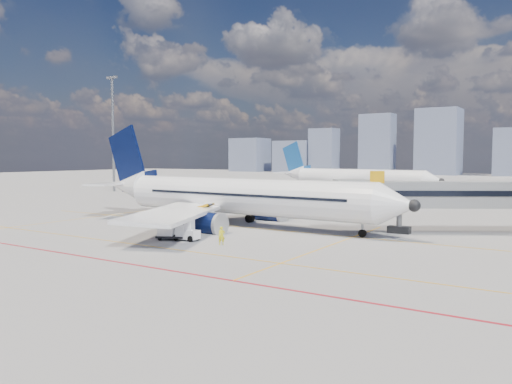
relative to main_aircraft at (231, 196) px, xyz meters
The scene contains 11 objects.
ground 9.55m from the main_aircraft, 83.62° to the right, with size 420.00×420.00×0.00m, color gray.
apron_markings 13.25m from the main_aircraft, 88.12° to the right, with size 90.00×35.12×0.01m.
jet_bridge 25.78m from the main_aircraft, 18.03° to the left, with size 23.55×15.78×6.30m.
floodlight_mast_nw 63.16m from the main_aircraft, 150.09° to the left, with size 3.20×0.61×25.45m.
distant_skyline 181.93m from the main_aircraft, 95.10° to the left, with size 246.73×15.95×28.59m.
main_aircraft is the anchor object (origin of this frame).
second_aircraft 53.13m from the main_aircraft, 96.89° to the left, with size 38.43×33.14×11.31m.
baggage_tug 11.50m from the main_aircraft, 76.18° to the right, with size 2.31×1.48×1.55m.
cargo_dolly 11.51m from the main_aircraft, 81.23° to the right, with size 3.80×2.86×1.91m.
belt_loader 6.18m from the main_aircraft, 134.85° to the right, with size 6.79×2.18×2.74m.
ramp_worker 13.34m from the main_aircraft, 58.12° to the right, with size 0.59×0.39×1.62m, color yellow.
Camera 1 is at (31.52, -36.88, 7.64)m, focal length 35.00 mm.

